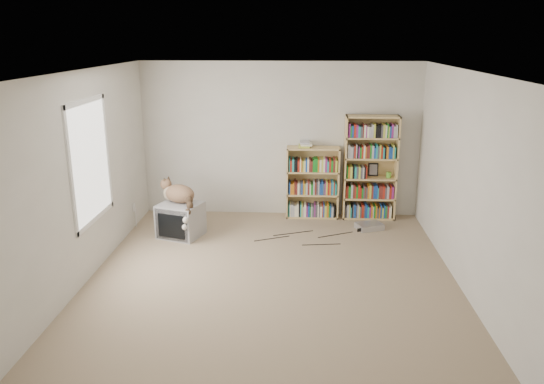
{
  "coord_description": "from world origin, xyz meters",
  "views": [
    {
      "loc": [
        0.31,
        -5.99,
        2.88
      ],
      "look_at": [
        -0.06,
        1.0,
        0.81
      ],
      "focal_mm": 35.0,
      "sensor_mm": 36.0,
      "label": 1
    }
  ],
  "objects_px": {
    "bookcase_tall": "(370,170)",
    "dvd_player": "(369,226)",
    "crt_tv": "(181,220)",
    "bookcase_short": "(312,185)",
    "cat": "(180,197)"
  },
  "relations": [
    {
      "from": "cat",
      "to": "dvd_player",
      "type": "relative_size",
      "value": 1.93
    },
    {
      "from": "cat",
      "to": "dvd_player",
      "type": "height_order",
      "value": "cat"
    },
    {
      "from": "bookcase_short",
      "to": "bookcase_tall",
      "type": "bearing_deg",
      "value": -0.11
    },
    {
      "from": "cat",
      "to": "bookcase_short",
      "type": "bearing_deg",
      "value": 52.69
    },
    {
      "from": "bookcase_tall",
      "to": "dvd_player",
      "type": "bearing_deg",
      "value": -93.97
    },
    {
      "from": "cat",
      "to": "bookcase_tall",
      "type": "xyz_separation_m",
      "value": [
        2.88,
        1.0,
        0.2
      ]
    },
    {
      "from": "bookcase_tall",
      "to": "bookcase_short",
      "type": "height_order",
      "value": "bookcase_tall"
    },
    {
      "from": "crt_tv",
      "to": "bookcase_short",
      "type": "bearing_deg",
      "value": 45.52
    },
    {
      "from": "crt_tv",
      "to": "bookcase_short",
      "type": "distance_m",
      "value": 2.22
    },
    {
      "from": "dvd_player",
      "to": "bookcase_short",
      "type": "bearing_deg",
      "value": 126.34
    },
    {
      "from": "cat",
      "to": "bookcase_short",
      "type": "distance_m",
      "value": 2.2
    },
    {
      "from": "bookcase_tall",
      "to": "dvd_player",
      "type": "relative_size",
      "value": 4.32
    },
    {
      "from": "bookcase_tall",
      "to": "crt_tv",
      "type": "bearing_deg",
      "value": -160.79
    },
    {
      "from": "crt_tv",
      "to": "cat",
      "type": "height_order",
      "value": "cat"
    },
    {
      "from": "crt_tv",
      "to": "bookcase_tall",
      "type": "bearing_deg",
      "value": 37.61
    }
  ]
}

